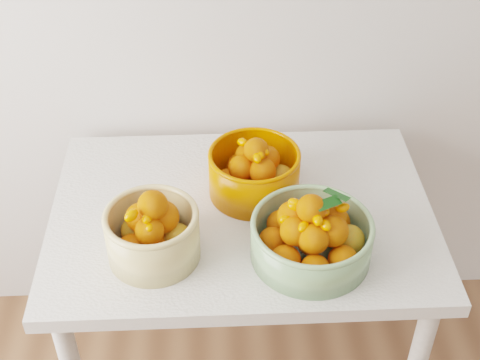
# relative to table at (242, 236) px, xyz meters

# --- Properties ---
(table) EXTENTS (1.00, 0.70, 0.75)m
(table) POSITION_rel_table_xyz_m (0.00, 0.00, 0.00)
(table) COLOR silver
(table) RESTS_ON ground
(bowl_cream) EXTENTS (0.30, 0.30, 0.19)m
(bowl_cream) POSITION_rel_table_xyz_m (-0.22, -0.15, 0.17)
(bowl_cream) COLOR #D4B878
(bowl_cream) RESTS_ON table
(bowl_green) EXTENTS (0.38, 0.38, 0.19)m
(bowl_green) POSITION_rel_table_xyz_m (0.16, -0.17, 0.16)
(bowl_green) COLOR #7DA370
(bowl_green) RESTS_ON table
(bowl_orange) EXTENTS (0.30, 0.30, 0.18)m
(bowl_orange) POSITION_rel_table_xyz_m (0.04, 0.07, 0.17)
(bowl_orange) COLOR #D15400
(bowl_orange) RESTS_ON table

